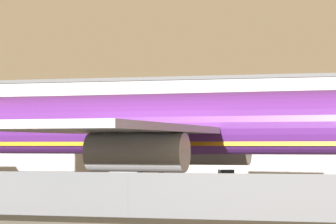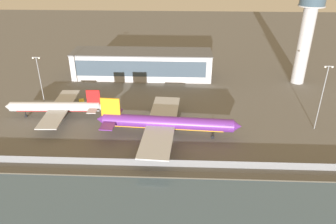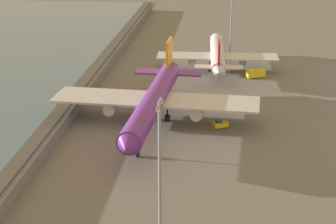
% 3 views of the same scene
% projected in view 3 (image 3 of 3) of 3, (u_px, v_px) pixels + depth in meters
% --- Properties ---
extents(ground_plane, '(500.00, 500.00, 0.00)m').
position_uv_depth(ground_plane, '(143.00, 126.00, 121.78)').
color(ground_plane, '#66635E').
extents(shoreline_seawall, '(320.00, 3.00, 0.50)m').
position_uv_depth(shoreline_seawall, '(51.00, 122.00, 123.62)').
color(shoreline_seawall, '#474238').
rests_on(shoreline_seawall, ground).
extents(perimeter_fence, '(280.00, 0.10, 2.62)m').
position_uv_depth(perimeter_fence, '(70.00, 118.00, 122.82)').
color(perimeter_fence, slate).
rests_on(perimeter_fence, ground).
extents(cargo_jet_purple, '(52.66, 45.58, 14.45)m').
position_uv_depth(cargo_jet_purple, '(154.00, 100.00, 121.05)').
color(cargo_jet_purple, '#602889').
rests_on(cargo_jet_purple, ground).
extents(passenger_jet_silver, '(40.67, 34.70, 12.12)m').
position_uv_depth(passenger_jet_silver, '(217.00, 54.00, 161.50)').
color(passenger_jet_silver, silver).
rests_on(passenger_jet_silver, ground).
extents(baggage_tug, '(2.84, 3.58, 1.80)m').
position_uv_depth(baggage_tug, '(220.00, 124.00, 120.66)').
color(baggage_tug, yellow).
rests_on(baggage_tug, ground).
extents(ops_van, '(3.90, 5.61, 2.48)m').
position_uv_depth(ops_van, '(256.00, 73.00, 155.28)').
color(ops_van, yellow).
rests_on(ops_van, ground).
extents(apron_light_mast_apron_west, '(3.20, 0.40, 24.32)m').
position_uv_depth(apron_light_mast_apron_west, '(231.00, 20.00, 163.93)').
color(apron_light_mast_apron_west, gray).
rests_on(apron_light_mast_apron_west, ground).
extents(apron_light_mast_apron_east, '(3.20, 0.40, 25.38)m').
position_uv_depth(apron_light_mast_apron_east, '(160.00, 194.00, 64.53)').
color(apron_light_mast_apron_east, gray).
rests_on(apron_light_mast_apron_east, ground).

